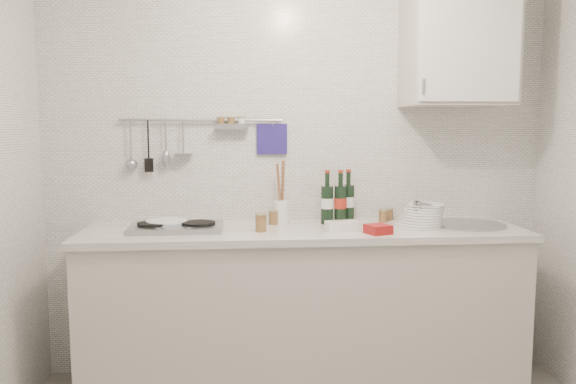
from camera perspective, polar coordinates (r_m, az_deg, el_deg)
The scene contains 14 objects.
back_wall at distance 3.39m, azimuth 1.05°, elevation 2.70°, with size 3.00×0.02×2.50m, color silver.
counter at distance 3.25m, azimuth 1.71°, elevation -12.16°, with size 2.44×0.64×0.96m.
wall_rail at distance 3.34m, azimuth -9.16°, elevation 5.59°, with size 0.98×0.09×0.34m.
wall_cabinet at distance 3.45m, azimuth 16.92°, elevation 14.14°, with size 0.60×0.38×0.70m.
plate_stack_hob at distance 3.17m, azimuth -12.38°, elevation -3.27°, with size 0.25×0.25×0.05m.
plate_stack_sink at distance 3.27m, azimuth 13.45°, elevation -2.35°, with size 0.28×0.27×0.14m.
wine_bottles at distance 3.29m, azimuth 5.17°, elevation -0.49°, with size 0.21×0.13×0.31m.
butter_dish at distance 3.07m, azimuth 5.51°, elevation -3.44°, with size 0.17×0.09×0.05m, color white.
strawberry_punnet at distance 3.00m, azimuth 9.13°, elevation -3.76°, with size 0.11×0.11×0.05m, color red.
utensil_crock at distance 3.28m, azimuth -0.73°, elevation -1.69°, with size 0.09×0.09×0.37m.
jar_a at distance 3.25m, azimuth -1.51°, elevation -2.54°, with size 0.06×0.06×0.09m.
jar_b at distance 3.47m, azimuth 10.20°, elevation -2.18°, with size 0.06×0.06×0.07m.
jar_c at distance 3.38m, azimuth 9.65°, elevation -2.36°, with size 0.06×0.06×0.08m.
jar_d at distance 3.02m, azimuth -2.77°, elevation -3.08°, with size 0.06×0.06×0.10m.
Camera 1 is at (-0.36, -1.96, 1.47)m, focal length 35.00 mm.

